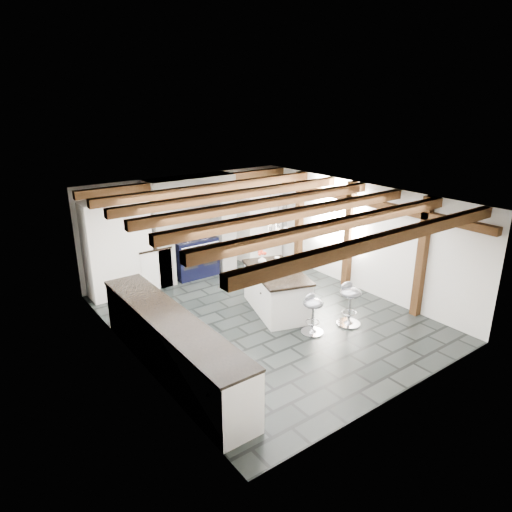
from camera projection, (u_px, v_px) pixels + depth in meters
ground at (264, 317)px, 8.63m from camera, size 6.00×6.00×0.00m
room_shell at (197, 251)px, 9.02m from camera, size 6.00×6.03×6.00m
range_cooker at (194, 256)px, 10.52m from camera, size 1.00×0.63×0.99m
kitchen_island at (276, 290)px, 8.79m from camera, size 1.33×1.85×1.10m
bar_stool_near at (350, 299)px, 8.22m from camera, size 0.44×0.44×0.81m
bar_stool_far at (313, 309)px, 7.93m from camera, size 0.40×0.40×0.74m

